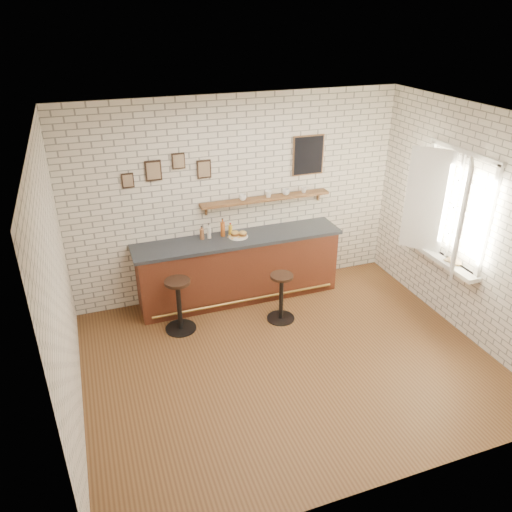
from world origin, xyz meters
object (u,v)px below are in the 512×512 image
at_px(condiment_bottle_yellow, 230,230).
at_px(book_lower, 451,263).
at_px(bar_counter, 239,268).
at_px(bitters_bottle_white, 209,232).
at_px(book_upper, 449,261).
at_px(shelf_cup_b, 268,194).
at_px(sandwich_plate, 238,237).
at_px(ciabatta_sandwich, 239,234).
at_px(shelf_cup_d, 304,190).
at_px(bar_stool_right, 281,296).
at_px(shelf_cup_c, 286,192).
at_px(bar_stool_left, 179,304).
at_px(shelf_cup_a, 243,197).
at_px(bitters_bottle_amber, 223,229).
at_px(bitters_bottle_brown, 202,234).

height_order(condiment_bottle_yellow, book_lower, condiment_bottle_yellow).
bearing_deg(bar_counter, book_lower, -33.03).
relative_size(bitters_bottle_white, book_upper, 1.15).
bearing_deg(condiment_bottle_yellow, bitters_bottle_white, -180.00).
xyz_separation_m(shelf_cup_b, book_upper, (1.94, -1.78, -0.59)).
height_order(sandwich_plate, ciabatta_sandwich, ciabatta_sandwich).
bearing_deg(bitters_bottle_white, book_lower, -31.09).
bearing_deg(ciabatta_sandwich, shelf_cup_d, 9.30).
xyz_separation_m(ciabatta_sandwich, bar_stool_right, (0.36, -0.80, -0.68)).
xyz_separation_m(sandwich_plate, shelf_cup_b, (0.54, 0.18, 0.53)).
distance_m(bitters_bottle_white, condiment_bottle_yellow, 0.33).
relative_size(shelf_cup_c, book_upper, 0.57).
bearing_deg(book_lower, bitters_bottle_white, 131.68).
bearing_deg(shelf_cup_b, shelf_cup_c, -45.89).
height_order(bar_stool_left, shelf_cup_a, shelf_cup_a).
distance_m(bar_counter, shelf_cup_b, 1.19).
xyz_separation_m(bar_counter, book_lower, (2.48, -1.61, 0.43)).
height_order(bar_counter, shelf_cup_b, shelf_cup_b).
relative_size(bitters_bottle_amber, bar_stool_right, 0.39).
relative_size(shelf_cup_a, shelf_cup_b, 1.01).
distance_m(ciabatta_sandwich, bitters_bottle_brown, 0.54).
xyz_separation_m(sandwich_plate, shelf_cup_c, (0.82, 0.18, 0.53)).
height_order(bar_stool_right, shelf_cup_b, shelf_cup_b).
bearing_deg(shelf_cup_a, shelf_cup_b, -17.69).
xyz_separation_m(shelf_cup_c, book_upper, (1.66, -1.78, -0.59)).
xyz_separation_m(bar_counter, shelf_cup_c, (0.82, 0.20, 1.04)).
bearing_deg(shelf_cup_b, book_upper, -88.47).
bearing_deg(shelf_cup_b, sandwich_plate, 152.69).
height_order(shelf_cup_a, shelf_cup_d, shelf_cup_a).
bearing_deg(ciabatta_sandwich, bitters_bottle_white, 165.64).
distance_m(shelf_cup_a, book_upper, 3.00).
xyz_separation_m(ciabatta_sandwich, book_lower, (2.47, -1.63, -0.12)).
xyz_separation_m(bar_counter, ciabatta_sandwich, (0.01, 0.02, 0.55)).
bearing_deg(book_upper, shelf_cup_c, 164.01).
bearing_deg(shelf_cup_d, condiment_bottle_yellow, 159.44).
relative_size(bitters_bottle_white, shelf_cup_d, 2.56).
height_order(condiment_bottle_yellow, shelf_cup_a, shelf_cup_a).
xyz_separation_m(bar_stool_left, book_upper, (3.52, -1.04, 0.54)).
bearing_deg(bar_stool_left, shelf_cup_b, 25.26).
bearing_deg(shelf_cup_a, bar_stool_left, -165.37).
relative_size(bar_stool_left, book_upper, 3.91).
height_order(condiment_bottle_yellow, shelf_cup_d, shelf_cup_d).
bearing_deg(shelf_cup_c, condiment_bottle_yellow, 106.20).
bearing_deg(bitters_bottle_amber, shelf_cup_c, 4.10).
distance_m(bitters_bottle_white, shelf_cup_b, 1.05).
bearing_deg(book_lower, bar_stool_right, 141.22).
height_order(bitters_bottle_amber, bar_stool_right, bitters_bottle_amber).
bearing_deg(book_upper, bar_counter, 178.56).
bearing_deg(bitters_bottle_white, bar_counter, -17.45).
relative_size(bar_stool_left, shelf_cup_d, 8.71).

